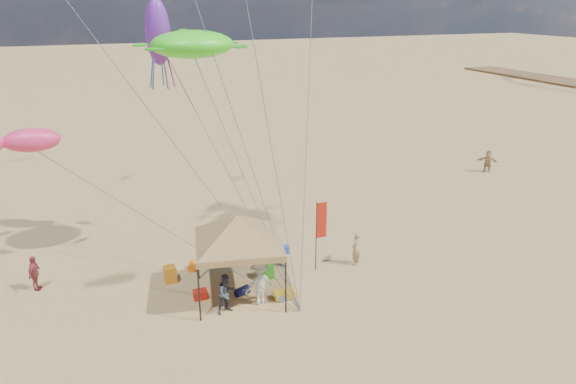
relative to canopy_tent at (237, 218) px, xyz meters
name	(u,v)px	position (x,y,z in m)	size (l,w,h in m)	color
ground	(317,316)	(2.26, -2.60, -3.35)	(280.00, 280.00, 0.00)	tan
canopy_tent	(237,218)	(0.00, 0.00, 0.00)	(6.40, 6.40, 4.02)	black
feather_flag	(320,225)	(3.89, 0.78, -1.20)	(0.50, 0.04, 3.24)	black
cooler_red	(200,294)	(-1.56, 0.28, -3.16)	(0.54, 0.38, 0.38)	red
cooler_blue	(283,250)	(2.97, 2.82, -3.16)	(0.54, 0.38, 0.38)	blue
bag_navy	(242,291)	(0.08, -0.07, -3.17)	(0.36, 0.36, 0.60)	#0E0F3D
bag_orange	(193,266)	(-1.31, 2.84, -3.17)	(0.36, 0.36, 0.60)	orange
chair_green	(267,270)	(1.50, 0.98, -3.00)	(0.50, 0.50, 0.70)	#2F991B
chair_yellow	(170,274)	(-2.43, 2.11, -3.00)	(0.50, 0.50, 0.70)	orange
crate_grey	(282,298)	(1.42, -1.07, -3.21)	(0.34, 0.30, 0.28)	slate
beach_cart	(285,294)	(1.59, -0.94, -3.15)	(0.90, 0.50, 0.24)	yellow
person_near_a	(356,248)	(5.63, 0.66, -2.58)	(0.56, 0.37, 1.55)	tan
person_near_b	(227,294)	(-0.82, -1.07, -2.55)	(0.78, 0.61, 1.61)	#323744
person_near_c	(259,283)	(0.53, -0.91, -2.45)	(1.17, 0.67, 1.81)	silver
person_far_a	(34,273)	(-7.68, 3.47, -2.60)	(0.88, 0.37, 1.51)	#A13D42
person_far_c	(488,161)	(20.71, 9.50, -2.58)	(1.42, 0.45, 1.54)	tan
turtle_kite	(192,44)	(-0.48, 4.20, 6.20)	(3.45, 2.76, 1.15)	#41FF21
fish_kite	(32,140)	(-6.75, 0.74, 3.56)	(1.81, 0.91, 0.81)	#F4326D
squid_kite	(158,32)	(-1.51, 6.41, 6.60)	(1.10, 1.10, 2.87)	purple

